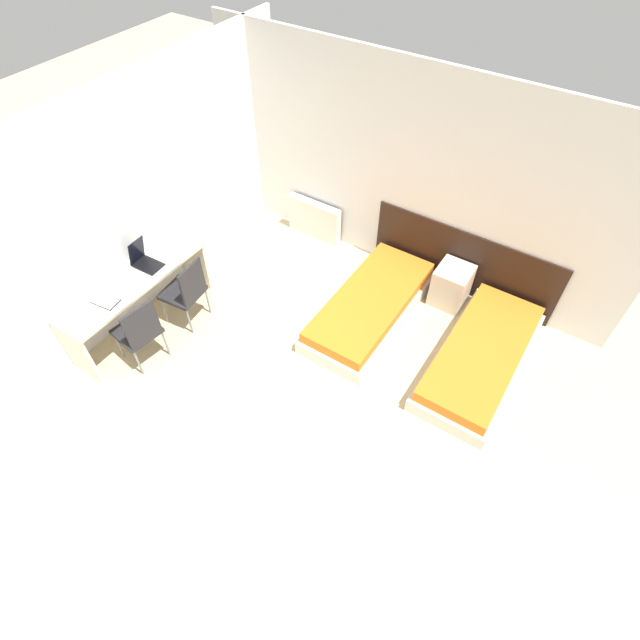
{
  "coord_description": "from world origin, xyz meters",
  "views": [
    {
      "loc": [
        2.0,
        -0.77,
        4.66
      ],
      "look_at": [
        0.0,
        2.28,
        0.55
      ],
      "focal_mm": 28.0,
      "sensor_mm": 36.0,
      "label": 1
    }
  ],
  "objects_px": {
    "nightstand": "(451,285)",
    "chair_near_laptop": "(186,290)",
    "laptop": "(144,260)",
    "bed_near_window": "(370,306)",
    "bed_near_door": "(480,357)",
    "chair_near_notebook": "(139,330)"
  },
  "relations": [
    {
      "from": "nightstand",
      "to": "chair_near_laptop",
      "type": "height_order",
      "value": "chair_near_laptop"
    },
    {
      "from": "chair_near_laptop",
      "to": "laptop",
      "type": "height_order",
      "value": "laptop"
    },
    {
      "from": "bed_near_window",
      "to": "bed_near_door",
      "type": "bearing_deg",
      "value": 0.0
    },
    {
      "from": "bed_near_window",
      "to": "chair_near_notebook",
      "type": "distance_m",
      "value": 2.72
    },
    {
      "from": "bed_near_window",
      "to": "laptop",
      "type": "height_order",
      "value": "laptop"
    },
    {
      "from": "laptop",
      "to": "nightstand",
      "type": "bearing_deg",
      "value": 32.72
    },
    {
      "from": "bed_near_door",
      "to": "laptop",
      "type": "relative_size",
      "value": 5.91
    },
    {
      "from": "bed_near_door",
      "to": "chair_near_notebook",
      "type": "height_order",
      "value": "chair_near_notebook"
    },
    {
      "from": "laptop",
      "to": "chair_near_laptop",
      "type": "bearing_deg",
      "value": 9.42
    },
    {
      "from": "bed_near_window",
      "to": "chair_near_notebook",
      "type": "xyz_separation_m",
      "value": [
        -1.8,
        -2.0,
        0.36
      ]
    },
    {
      "from": "bed_near_window",
      "to": "chair_near_laptop",
      "type": "distance_m",
      "value": 2.23
    },
    {
      "from": "bed_near_door",
      "to": "chair_near_notebook",
      "type": "relative_size",
      "value": 2.16
    },
    {
      "from": "chair_near_laptop",
      "to": "laptop",
      "type": "distance_m",
      "value": 0.57
    },
    {
      "from": "bed_near_window",
      "to": "nightstand",
      "type": "xyz_separation_m",
      "value": [
        0.72,
        0.78,
        0.11
      ]
    },
    {
      "from": "chair_near_laptop",
      "to": "laptop",
      "type": "relative_size",
      "value": 2.74
    },
    {
      "from": "bed_near_window",
      "to": "laptop",
      "type": "relative_size",
      "value": 5.91
    },
    {
      "from": "bed_near_window",
      "to": "bed_near_door",
      "type": "relative_size",
      "value": 1.0
    },
    {
      "from": "bed_near_window",
      "to": "bed_near_door",
      "type": "distance_m",
      "value": 1.43
    },
    {
      "from": "chair_near_notebook",
      "to": "chair_near_laptop",
      "type": "bearing_deg",
      "value": 97.97
    },
    {
      "from": "chair_near_laptop",
      "to": "chair_near_notebook",
      "type": "distance_m",
      "value": 0.74
    },
    {
      "from": "bed_near_window",
      "to": "chair_near_notebook",
      "type": "relative_size",
      "value": 2.16
    },
    {
      "from": "nightstand",
      "to": "chair_near_laptop",
      "type": "distance_m",
      "value": 3.25
    }
  ]
}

